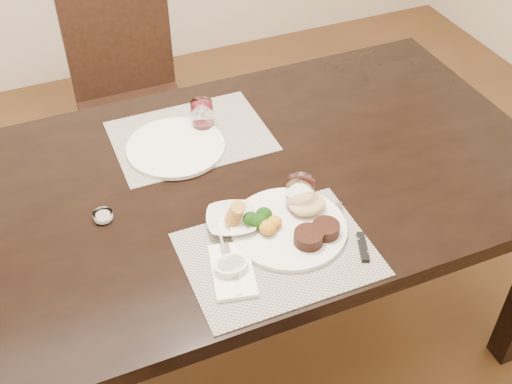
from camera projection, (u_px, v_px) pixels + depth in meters
name	position (u px, v px, depth m)	size (l,w,h in m)	color
ground_plane	(215.00, 345.00, 2.27)	(4.50, 4.50, 0.00)	#412A15
dining_table	(206.00, 207.00, 1.83)	(2.00, 1.00, 0.75)	black
chair_far	(131.00, 92.00, 2.58)	(0.42, 0.42, 0.90)	black
placemat_near	(278.00, 254.00, 1.58)	(0.46, 0.34, 0.00)	gray
placemat_far	(191.00, 136.00, 1.94)	(0.46, 0.34, 0.00)	gray
dinner_plate	(294.00, 224.00, 1.63)	(0.30, 0.30, 0.05)	silver
napkin_fork	(232.00, 270.00, 1.53)	(0.13, 0.19, 0.02)	white
steak_knife	(358.00, 240.00, 1.60)	(0.06, 0.22, 0.01)	silver
cracker_bowl	(232.00, 221.00, 1.64)	(0.16, 0.16, 0.06)	silver
sauce_ramekin	(231.00, 267.00, 1.52)	(0.08, 0.12, 0.07)	silver
wine_glass_near	(300.00, 197.00, 1.67)	(0.07, 0.07, 0.10)	white
far_plate	(176.00, 147.00, 1.89)	(0.29, 0.29, 0.01)	silver
wine_glass_far	(202.00, 117.00, 1.94)	(0.07, 0.07, 0.09)	white
salt_cellar	(103.00, 216.00, 1.67)	(0.05, 0.05, 0.02)	white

